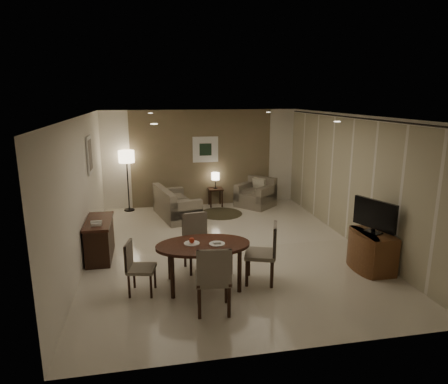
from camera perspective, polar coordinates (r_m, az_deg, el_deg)
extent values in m
cube|color=beige|center=(8.35, 0.26, -8.01)|extent=(5.50, 7.00, 0.00)
cube|color=white|center=(7.77, 0.29, 10.83)|extent=(5.50, 7.00, 0.00)
cube|color=#7D674E|center=(11.34, -3.19, 4.85)|extent=(5.50, 0.00, 2.70)
cube|color=white|center=(7.90, -19.69, 0.18)|extent=(0.00, 7.00, 2.70)
cube|color=white|center=(8.89, 17.94, 1.75)|extent=(0.00, 7.00, 2.70)
cube|color=#7D674E|center=(11.33, -3.18, 4.84)|extent=(3.96, 0.03, 2.70)
cylinder|color=black|center=(8.70, 18.16, 10.08)|extent=(0.03, 6.80, 0.03)
cube|color=silver|center=(11.28, -2.67, 6.09)|extent=(0.72, 0.03, 0.72)
cube|color=black|center=(11.27, -2.66, 6.08)|extent=(0.34, 0.01, 0.34)
cube|color=silver|center=(8.98, -18.66, 5.05)|extent=(0.03, 0.60, 0.80)
cube|color=gray|center=(8.97, -18.57, 5.05)|extent=(0.01, 0.46, 0.64)
cylinder|color=white|center=(5.82, -9.96, 9.54)|extent=(0.10, 0.10, 0.01)
cylinder|color=white|center=(6.51, 15.87, 9.65)|extent=(0.10, 0.10, 0.01)
cylinder|color=white|center=(9.42, -10.47, 11.02)|extent=(0.10, 0.10, 0.01)
cylinder|color=white|center=(9.86, 6.35, 11.26)|extent=(0.10, 0.10, 0.01)
cylinder|color=white|center=(6.58, -4.62, -7.33)|extent=(0.26, 0.26, 0.02)
cylinder|color=white|center=(6.53, -1.01, -7.42)|extent=(0.26, 0.26, 0.02)
sphere|color=red|center=(6.56, -4.63, -6.89)|extent=(0.09, 0.09, 0.09)
cube|color=white|center=(6.53, -1.01, -7.23)|extent=(0.12, 0.08, 0.03)
cylinder|color=#3E3523|center=(10.68, -0.49, -3.09)|extent=(1.15, 1.15, 0.01)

